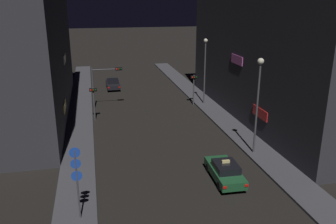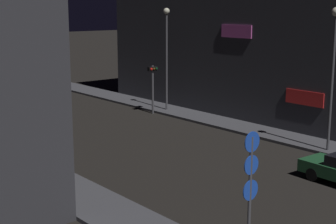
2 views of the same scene
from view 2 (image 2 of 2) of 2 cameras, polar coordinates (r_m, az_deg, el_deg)
sidewalk_right at (r=39.67m, az=1.24°, el=-0.05°), size 2.61×59.12×0.18m
building_facade_right at (r=40.92m, az=13.24°, el=9.77°), size 11.63×29.58×14.01m
traffic_light_overhead at (r=34.56m, az=-16.72°, el=3.57°), size 3.57×0.42×4.92m
traffic_light_left_kerb at (r=30.41m, az=-15.84°, el=0.71°), size 0.80×0.42×3.61m
traffic_light_right_kerb at (r=39.22m, az=-1.70°, el=3.66°), size 0.80×0.42×3.74m
sign_pole_left at (r=15.14m, az=9.13°, el=-8.67°), size 0.62×0.10×4.51m
street_lamp_near_block at (r=29.52m, az=17.98°, el=6.08°), size 0.52×0.52×7.95m
street_lamp_far_block at (r=39.69m, az=-0.16°, el=7.61°), size 0.48×0.48×7.86m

